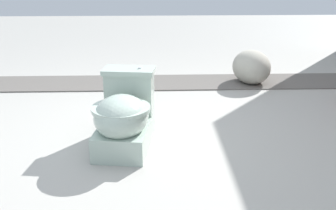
# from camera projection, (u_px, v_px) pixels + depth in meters

# --- Properties ---
(ground_plane) EXTENTS (14.00, 14.00, 0.00)m
(ground_plane) POSITION_uv_depth(u_px,v_px,m) (141.00, 138.00, 2.89)
(ground_plane) COLOR #A8A59E
(gravel_strip) EXTENTS (0.56, 8.00, 0.01)m
(gravel_strip) POSITION_uv_depth(u_px,v_px,m) (191.00, 82.00, 4.21)
(gravel_strip) COLOR #605B56
(gravel_strip) RESTS_ON ground
(toilet) EXTENTS (0.67, 0.45, 0.52)m
(toilet) POSITION_uv_depth(u_px,v_px,m) (124.00, 117.00, 2.70)
(toilet) COLOR #B2C6B7
(toilet) RESTS_ON ground
(boulder_near) EXTENTS (0.35, 0.33, 0.18)m
(boulder_near) POSITION_uv_depth(u_px,v_px,m) (252.00, 74.00, 4.19)
(boulder_near) COLOR #B7B2AD
(boulder_near) RESTS_ON ground
(boulder_far) EXTENTS (0.53, 0.45, 0.35)m
(boulder_far) POSITION_uv_depth(u_px,v_px,m) (251.00, 67.00, 4.14)
(boulder_far) COLOR #ADA899
(boulder_far) RESTS_ON ground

